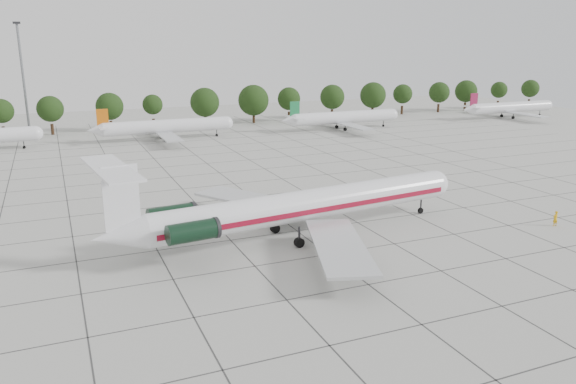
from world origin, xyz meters
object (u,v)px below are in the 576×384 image
at_px(bg_airliner_c, 166,127).
at_px(bg_airliner_e, 510,108).
at_px(main_airliner, 292,207).
at_px(bg_airliner_d, 344,118).
at_px(floodlight_mast, 22,71).
at_px(ground_crew, 555,219).

xyz_separation_m(bg_airliner_c, bg_airliner_e, (96.97, -1.41, 0.00)).
height_order(main_airliner, bg_airliner_e, main_airliner).
xyz_separation_m(bg_airliner_d, floodlight_mast, (-71.57, 26.40, 11.37)).
bearing_deg(ground_crew, floodlight_mast, -59.29).
xyz_separation_m(main_airliner, floodlight_mast, (-28.43, 94.14, 10.63)).
bearing_deg(bg_airliner_d, floodlight_mast, 159.75).
bearing_deg(bg_airliner_d, bg_airliner_c, 177.30).
bearing_deg(ground_crew, bg_airliner_e, -130.19).
bearing_deg(bg_airliner_d, ground_crew, -99.50).
bearing_deg(main_airliner, bg_airliner_c, 83.15).
bearing_deg(bg_airliner_c, main_airliner, -89.90).
relative_size(bg_airliner_c, bg_airliner_e, 1.00).
relative_size(bg_airliner_c, floodlight_mast, 1.11).
height_order(ground_crew, bg_airliner_e, bg_airliner_e).
xyz_separation_m(bg_airliner_e, floodlight_mast, (-125.28, 25.77, 11.37)).
distance_m(bg_airliner_c, bg_airliner_e, 96.98).
height_order(ground_crew, bg_airliner_c, bg_airliner_c).
distance_m(main_airliner, ground_crew, 31.64).
height_order(main_airliner, floodlight_mast, floodlight_mast).
bearing_deg(floodlight_mast, bg_airliner_d, -20.25).
relative_size(ground_crew, bg_airliner_e, 0.07).
bearing_deg(bg_airliner_e, ground_crew, -130.96).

